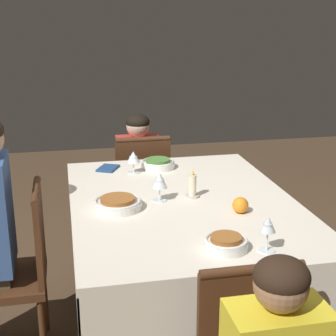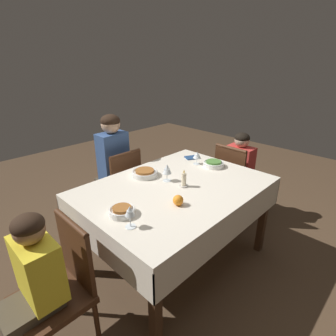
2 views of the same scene
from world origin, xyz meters
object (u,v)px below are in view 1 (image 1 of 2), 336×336
object	(u,v)px
bowl_west	(158,164)
wine_glass_east	(268,226)
candle_centerpiece	(192,187)
chair_south	(18,267)
bowl_south	(118,203)
napkin_red_folded	(108,168)
chair_west	(141,189)
orange_fruit	(240,205)
bowl_east	(226,243)
wine_glass_south	(159,181)
wine_glass_west	(133,158)
dining_table	(183,216)
person_child_red	(137,174)

from	to	relation	value
bowl_west	wine_glass_east	world-z (taller)	wine_glass_east
candle_centerpiece	chair_south	bearing A→B (deg)	-89.33
bowl_south	candle_centerpiece	xyz separation A→B (m)	(-0.08, 0.38, 0.02)
napkin_red_folded	bowl_south	bearing A→B (deg)	-1.08
chair_west	orange_fruit	world-z (taller)	chair_west
chair_south	bowl_west	world-z (taller)	chair_south
bowl_south	candle_centerpiece	world-z (taller)	candle_centerpiece
bowl_west	bowl_east	bearing A→B (deg)	3.11
wine_glass_south	orange_fruit	xyz separation A→B (m)	(0.23, 0.34, -0.07)
wine_glass_south	wine_glass_west	distance (m)	0.48
wine_glass_south	bowl_west	distance (m)	0.55
chair_west	candle_centerpiece	world-z (taller)	candle_centerpiece
bowl_south	wine_glass_east	world-z (taller)	wine_glass_east
chair_south	bowl_east	bearing A→B (deg)	55.47
dining_table	wine_glass_east	size ratio (longest dim) A/B	10.30
dining_table	bowl_east	bearing A→B (deg)	4.11
bowl_east	candle_centerpiece	bearing A→B (deg)	178.45
chair_south	wine_glass_west	distance (m)	0.88
bowl_west	bowl_east	world-z (taller)	same
chair_south	bowl_west	bearing A→B (deg)	123.86
wine_glass_west	napkin_red_folded	world-z (taller)	wine_glass_west
bowl_south	wine_glass_west	xyz separation A→B (m)	(-0.54, 0.15, 0.06)
wine_glass_west	candle_centerpiece	distance (m)	0.52
wine_glass_south	napkin_red_folded	size ratio (longest dim) A/B	0.87
dining_table	bowl_south	bearing A→B (deg)	-81.27
wine_glass_south	wine_glass_east	xyz separation A→B (m)	(0.63, 0.31, 0.00)
bowl_south	wine_glass_south	size ratio (longest dim) A/B	1.52
candle_centerpiece	napkin_red_folded	xyz separation A→B (m)	(-0.56, -0.37, -0.04)
chair_west	person_child_red	size ratio (longest dim) A/B	0.89
bowl_east	wine_glass_east	xyz separation A→B (m)	(0.05, 0.15, 0.08)
chair_south	bowl_east	xyz separation A→B (m)	(0.59, 0.85, 0.32)
candle_centerpiece	orange_fruit	size ratio (longest dim) A/B	1.88
wine_glass_east	orange_fruit	size ratio (longest dim) A/B	1.94
bowl_west	wine_glass_west	xyz separation A→B (m)	(0.06, -0.16, 0.06)
orange_fruit	napkin_red_folded	world-z (taller)	orange_fruit
bowl_west	bowl_east	size ratio (longest dim) A/B	1.15
bowl_south	napkin_red_folded	bearing A→B (deg)	178.92
chair_west	wine_glass_east	size ratio (longest dim) A/B	6.04
dining_table	orange_fruit	distance (m)	0.33
wine_glass_west	napkin_red_folded	distance (m)	0.19
chair_west	bowl_south	distance (m)	1.15
wine_glass_west	orange_fruit	size ratio (longest dim) A/B	1.69
bowl_west	person_child_red	bearing A→B (deg)	-176.84
candle_centerpiece	orange_fruit	distance (m)	0.30
wine_glass_south	bowl_west	bearing A→B (deg)	170.13
bowl_south	napkin_red_folded	distance (m)	0.64
bowl_east	napkin_red_folded	world-z (taller)	bowl_east
chair_south	bowl_south	world-z (taller)	chair_south
chair_south	wine_glass_south	bearing A→B (deg)	89.30
chair_south	bowl_west	distance (m)	1.01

